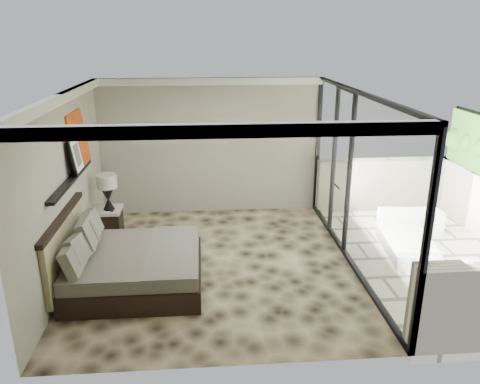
{
  "coord_description": "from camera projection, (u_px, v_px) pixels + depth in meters",
  "views": [
    {
      "loc": [
        -0.15,
        -6.93,
        3.63
      ],
      "look_at": [
        0.44,
        0.4,
        1.12
      ],
      "focal_mm": 35.0,
      "sensor_mm": 36.0,
      "label": 1
    }
  ],
  "objects": [
    {
      "name": "floor",
      "position": [
        215.0,
        265.0,
        7.72
      ],
      "size": [
        5.0,
        5.0,
        0.0
      ],
      "primitive_type": "plane",
      "color": "black",
      "rests_on": "ground"
    },
    {
      "name": "table_lamp",
      "position": [
        107.0,
        187.0,
        8.55
      ],
      "size": [
        0.37,
        0.37,
        0.68
      ],
      "color": "black",
      "rests_on": "nightstand"
    },
    {
      "name": "nightstand",
      "position": [
        108.0,
        221.0,
        8.81
      ],
      "size": [
        0.72,
        0.72,
        0.54
      ],
      "primitive_type": "cube",
      "rotation": [
        0.0,
        0.0,
        -0.41
      ],
      "color": "black",
      "rests_on": "floor"
    },
    {
      "name": "ceiling",
      "position": [
        212.0,
        94.0,
        6.82
      ],
      "size": [
        4.5,
        5.0,
        0.02
      ],
      "primitive_type": "cube",
      "color": "silver",
      "rests_on": "back_wall"
    },
    {
      "name": "lounger",
      "position": [
        406.0,
        242.0,
        8.16
      ],
      "size": [
        0.9,
        1.54,
        0.57
      ],
      "rotation": [
        0.0,
        0.0,
        -0.12
      ],
      "color": "silver",
      "rests_on": "terrace_slab"
    },
    {
      "name": "back_wall",
      "position": [
        210.0,
        147.0,
        9.62
      ],
      "size": [
        4.5,
        0.02,
        2.8
      ],
      "primitive_type": "cube",
      "color": "gray",
      "rests_on": "floor"
    },
    {
      "name": "abstract_canvas",
      "position": [
        78.0,
        139.0,
        7.68
      ],
      "size": [
        0.13,
        0.9,
        0.9
      ],
      "primitive_type": "cube",
      "rotation": [
        0.0,
        -0.1,
        0.0
      ],
      "color": "#BE5310",
      "rests_on": "picture_ledge"
    },
    {
      "name": "terrace_slab",
      "position": [
        433.0,
        260.0,
        8.03
      ],
      "size": [
        3.0,
        5.0,
        0.12
      ],
      "primitive_type": "cube",
      "color": "#BAB49F",
      "rests_on": "ground"
    },
    {
      "name": "framed_print",
      "position": [
        76.0,
        155.0,
        7.31
      ],
      "size": [
        0.11,
        0.5,
        0.6
      ],
      "primitive_type": "cube",
      "rotation": [
        0.0,
        -0.14,
        0.0
      ],
      "color": "black",
      "rests_on": "picture_ledge"
    },
    {
      "name": "left_wall",
      "position": [
        66.0,
        188.0,
        7.1
      ],
      "size": [
        0.02,
        5.0,
        2.8
      ],
      "primitive_type": "cube",
      "color": "gray",
      "rests_on": "floor"
    },
    {
      "name": "glass_wall",
      "position": [
        355.0,
        181.0,
        7.44
      ],
      "size": [
        0.08,
        5.0,
        2.8
      ],
      "primitive_type": "cube",
      "color": "white",
      "rests_on": "floor"
    },
    {
      "name": "bed",
      "position": [
        129.0,
        265.0,
        7.03
      ],
      "size": [
        2.01,
        1.94,
        1.11
      ],
      "color": "black",
      "rests_on": "floor"
    },
    {
      "name": "picture_ledge",
      "position": [
        71.0,
        179.0,
        7.17
      ],
      "size": [
        0.12,
        2.2,
        0.05
      ],
      "primitive_type": "cube",
      "color": "black",
      "rests_on": "left_wall"
    },
    {
      "name": "ottoman",
      "position": [
        428.0,
        221.0,
        8.91
      ],
      "size": [
        0.45,
        0.45,
        0.44
      ],
      "primitive_type": "cube",
      "rotation": [
        0.0,
        0.0,
        -0.02
      ],
      "color": "white",
      "rests_on": "terrace_slab"
    }
  ]
}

